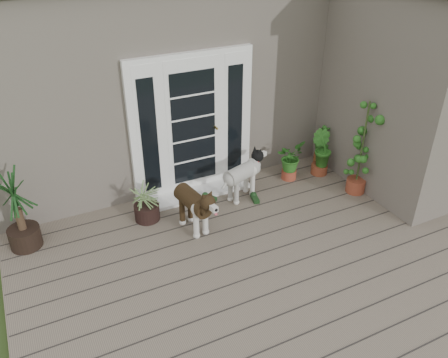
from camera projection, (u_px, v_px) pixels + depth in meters
name	position (u px, v px, depth m)	size (l,w,h in m)	color
deck	(279.00, 271.00, 5.68)	(6.20, 4.60, 0.12)	#6B5B4C
house_main	(158.00, 63.00, 8.20)	(7.40, 4.00, 3.10)	#665E54
house_wing	(410.00, 93.00, 6.87)	(1.60, 2.40, 3.10)	#665E54
door_unit	(192.00, 125.00, 6.73)	(1.90, 0.14, 2.15)	white
door_step	(200.00, 192.00, 7.11)	(1.60, 0.40, 0.05)	white
brindle_dog	(193.00, 208.00, 6.17)	(0.35, 0.81, 0.68)	#3C2A16
white_dog	(242.00, 179.00, 6.86)	(0.33, 0.76, 0.64)	silver
spider_plant	(146.00, 200.00, 6.38)	(0.59, 0.59, 0.63)	#88A566
yucca	(18.00, 211.00, 5.74)	(0.76, 0.76, 1.11)	black
herb_a	(290.00, 163.00, 7.38)	(0.44, 0.44, 0.56)	#27661D
herb_b	(320.00, 159.00, 7.52)	(0.37, 0.37, 0.55)	#255B1A
herb_c	(324.00, 146.00, 7.85)	(0.39, 0.39, 0.61)	#1A5B1C
sapling	(362.00, 147.00, 6.78)	(0.45, 0.45, 1.55)	#1F5016
clog_left	(209.00, 197.00, 6.95)	(0.12, 0.26, 0.08)	#163816
clog_right	(255.00, 198.00, 6.94)	(0.12, 0.26, 0.08)	black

